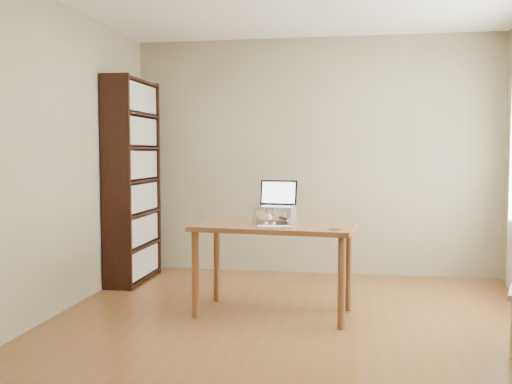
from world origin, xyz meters
name	(u,v)px	position (x,y,z in m)	size (l,w,h in m)	color
room	(300,159)	(0.03, 0.01, 1.30)	(4.04, 4.54, 2.64)	brown
bookshelf	(133,181)	(-1.83, 1.55, 1.05)	(0.30, 0.90, 2.10)	black
desk	(274,237)	(-0.22, 0.55, 0.64)	(1.36, 0.78, 0.75)	brown
laptop_stand	(275,214)	(-0.22, 0.63, 0.83)	(0.32, 0.25, 0.13)	silver
laptop	(276,200)	(-0.22, 0.69, 0.94)	(0.34, 0.29, 0.23)	silver
keyboard	(274,227)	(-0.19, 0.33, 0.76)	(0.29, 0.14, 0.02)	silver
coaster	(335,229)	(0.28, 0.32, 0.75)	(0.10, 0.10, 0.01)	brown
cat	(273,215)	(-0.25, 0.66, 0.82)	(0.25, 0.49, 0.16)	#464137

